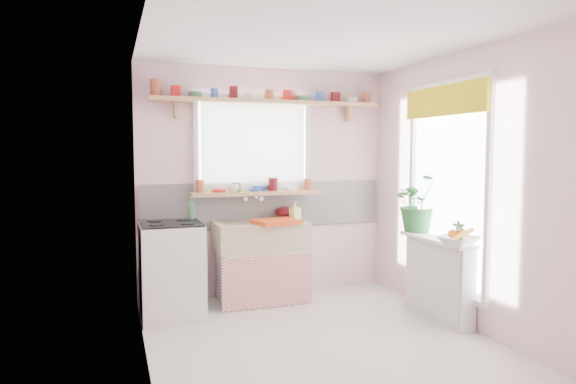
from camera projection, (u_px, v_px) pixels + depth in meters
name	position (u px, v px, depth m)	size (l,w,h in m)	color
room	(348.00, 173.00, 5.22)	(3.20, 3.20, 3.20)	silver
sink_unit	(260.00, 261.00, 5.44)	(0.95, 0.65, 1.11)	white
cooker	(172.00, 270.00, 4.90)	(0.58, 0.58, 0.93)	white
radiator_ledge	(438.00, 277.00, 4.88)	(0.22, 0.95, 0.78)	white
windowsill	(255.00, 193.00, 5.56)	(1.40, 0.22, 0.04)	tan
pine_shelf	(269.00, 102.00, 5.52)	(2.52, 0.24, 0.04)	tan
shelf_crockery	(267.00, 95.00, 5.51)	(2.47, 0.11, 0.12)	#A55133
sill_crockery	(254.00, 186.00, 5.55)	(1.35, 0.11, 0.12)	#A55133
dish_tray	(276.00, 222.00, 5.26)	(0.44, 0.33, 0.04)	#E04413
colander	(288.00, 212.00, 5.72)	(0.28, 0.28, 0.13)	#590F13
jade_plant	(419.00, 203.00, 5.21)	(0.53, 0.46, 0.58)	#28652D
fruit_bowl	(459.00, 241.00, 4.44)	(0.34, 0.34, 0.08)	white
herb_pot	(459.00, 233.00, 4.44)	(0.11, 0.08, 0.22)	#315C24
soap_bottle_sink	(295.00, 211.00, 5.48)	(0.09, 0.10, 0.21)	#DAF06A
sill_cup	(233.00, 188.00, 5.41)	(0.12, 0.12, 0.09)	beige
sill_bowl	(260.00, 188.00, 5.63)	(0.17, 0.17, 0.05)	#3754B3
shelf_vase	(293.00, 95.00, 5.66)	(0.13, 0.13, 0.14)	#AD4B35
cooker_bottle	(191.00, 208.00, 5.11)	(0.09, 0.09, 0.22)	#3C7845
fruit	(459.00, 234.00, 4.44)	(0.20, 0.14, 0.10)	orange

